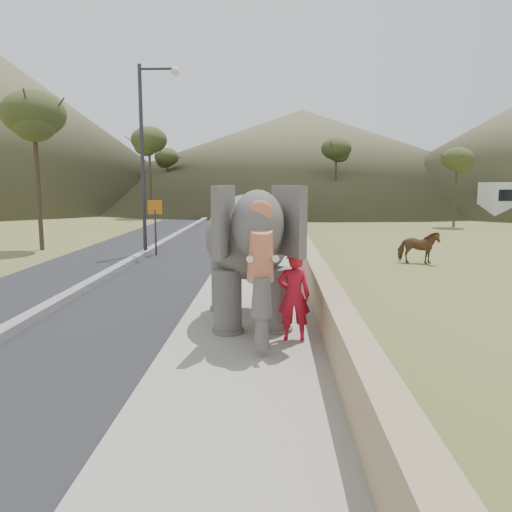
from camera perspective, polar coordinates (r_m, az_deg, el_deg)
The scene contains 13 objects.
ground at distance 9.55m, azimuth -1.42°, elevation -11.05°, with size 160.00×160.00×0.00m, color olive.
road at distance 20.03m, azimuth -14.19°, elevation -0.87°, with size 7.00×120.00×0.03m, color black.
median at distance 20.01m, azimuth -14.20°, elevation -0.60°, with size 0.35×120.00×0.22m, color black.
walkway at distance 19.25m, azimuth 0.27°, elevation -0.80°, with size 3.00×120.00×0.15m, color #9E9687.
parapet at distance 19.20m, azimuth 5.20°, elevation 0.57°, with size 0.30×120.00×1.10m, color tan.
lamppost at distance 22.06m, azimuth -12.13°, elevation 12.71°, with size 1.76×0.36×8.00m.
signboard at distance 21.89m, azimuth -11.45°, elevation 4.30°, with size 0.60×0.08×2.40m.
cow at distance 20.45m, azimuth 18.07°, elevation 0.95°, with size 0.70×1.53×1.29m, color brown.
distant_car at distance 48.84m, azimuth 21.44°, elevation 5.05°, with size 1.70×4.23×1.44m, color silver.
hill_far at distance 79.20m, azimuth 5.19°, elevation 11.27°, with size 80.00×80.00×14.00m, color brown.
elephant_and_man at distance 10.89m, azimuth -0.83°, elevation 0.08°, with size 2.59×4.29×2.93m.
motorcyclist at distance 39.28m, azimuth -3.06°, elevation 4.99°, with size 1.36×1.85×1.98m.
trees at distance 37.34m, azimuth 6.00°, elevation 9.20°, with size 48.21×45.62×8.07m.
Camera 1 is at (0.52, -8.98, 3.21)m, focal length 35.00 mm.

